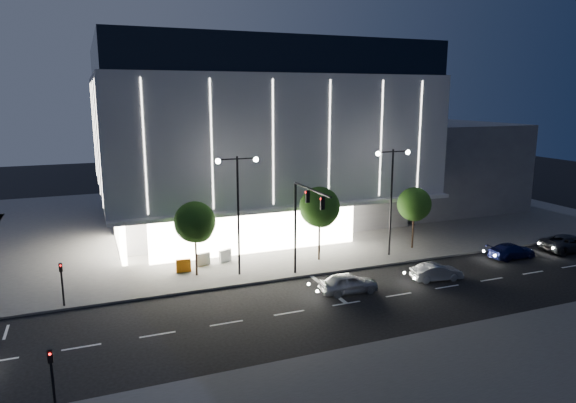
{
  "coord_description": "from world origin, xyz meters",
  "views": [
    {
      "loc": [
        -13.02,
        -29.13,
        13.24
      ],
      "look_at": [
        1.61,
        7.79,
        5.0
      ],
      "focal_mm": 32.0,
      "sensor_mm": 36.0,
      "label": 1
    }
  ],
  "objects_px": {
    "street_lamp_east": "(392,186)",
    "barrier_b": "(203,259)",
    "ped_signal_near": "(52,374)",
    "traffic_mast": "(303,214)",
    "car_second": "(437,272)",
    "car_fourth": "(570,243)",
    "tree_right": "(414,206)",
    "street_lamp_west": "(238,198)",
    "barrier_a": "(184,266)",
    "ped_signal_far": "(62,280)",
    "tree_mid": "(320,209)",
    "car_third": "(512,251)",
    "barrier_d": "(225,256)",
    "tree_left": "(195,224)",
    "car_lead": "(348,283)"
  },
  "relations": [
    {
      "from": "barrier_d",
      "to": "street_lamp_west",
      "type": "bearing_deg",
      "value": -110.25
    },
    {
      "from": "car_third",
      "to": "barrier_d",
      "type": "distance_m",
      "value": 23.61
    },
    {
      "from": "ped_signal_near",
      "to": "car_third",
      "type": "relative_size",
      "value": 0.71
    },
    {
      "from": "traffic_mast",
      "to": "car_second",
      "type": "height_order",
      "value": "traffic_mast"
    },
    {
      "from": "tree_left",
      "to": "barrier_a",
      "type": "xyz_separation_m",
      "value": [
        -0.81,
        1.0,
        -3.38
      ]
    },
    {
      "from": "barrier_b",
      "to": "barrier_d",
      "type": "relative_size",
      "value": 1.0
    },
    {
      "from": "street_lamp_west",
      "to": "ped_signal_near",
      "type": "bearing_deg",
      "value": -131.63
    },
    {
      "from": "tree_mid",
      "to": "barrier_d",
      "type": "relative_size",
      "value": 5.59
    },
    {
      "from": "street_lamp_east",
      "to": "barrier_b",
      "type": "xyz_separation_m",
      "value": [
        -15.07,
        3.01,
        -5.31
      ]
    },
    {
      "from": "tree_left",
      "to": "car_lead",
      "type": "distance_m",
      "value": 11.81
    },
    {
      "from": "car_second",
      "to": "barrier_b",
      "type": "distance_m",
      "value": 17.72
    },
    {
      "from": "car_third",
      "to": "street_lamp_west",
      "type": "bearing_deg",
      "value": 78.45
    },
    {
      "from": "car_lead",
      "to": "barrier_b",
      "type": "distance_m",
      "value": 12.02
    },
    {
      "from": "traffic_mast",
      "to": "barrier_b",
      "type": "relative_size",
      "value": 6.43
    },
    {
      "from": "tree_right",
      "to": "car_lead",
      "type": "height_order",
      "value": "tree_right"
    },
    {
      "from": "traffic_mast",
      "to": "barrier_d",
      "type": "relative_size",
      "value": 6.43
    },
    {
      "from": "barrier_b",
      "to": "tree_left",
      "type": "bearing_deg",
      "value": -126.59
    },
    {
      "from": "street_lamp_west",
      "to": "tree_mid",
      "type": "bearing_deg",
      "value": 8.26
    },
    {
      "from": "street_lamp_east",
      "to": "ped_signal_near",
      "type": "bearing_deg",
      "value": -151.63
    },
    {
      "from": "car_fourth",
      "to": "barrier_b",
      "type": "distance_m",
      "value": 31.33
    },
    {
      "from": "car_second",
      "to": "barrier_a",
      "type": "xyz_separation_m",
      "value": [
        -16.91,
        8.13,
        0.03
      ]
    },
    {
      "from": "ped_signal_near",
      "to": "car_second",
      "type": "height_order",
      "value": "ped_signal_near"
    },
    {
      "from": "street_lamp_east",
      "to": "barrier_b",
      "type": "height_order",
      "value": "street_lamp_east"
    },
    {
      "from": "tree_right",
      "to": "barrier_b",
      "type": "height_order",
      "value": "tree_right"
    },
    {
      "from": "traffic_mast",
      "to": "car_fourth",
      "type": "distance_m",
      "value": 24.81
    },
    {
      "from": "barrier_a",
      "to": "ped_signal_far",
      "type": "bearing_deg",
      "value": -155.15
    },
    {
      "from": "ped_signal_far",
      "to": "tree_left",
      "type": "height_order",
      "value": "tree_left"
    },
    {
      "from": "tree_right",
      "to": "barrier_d",
      "type": "height_order",
      "value": "tree_right"
    },
    {
      "from": "tree_right",
      "to": "barrier_d",
      "type": "bearing_deg",
      "value": 172.17
    },
    {
      "from": "tree_left",
      "to": "car_third",
      "type": "distance_m",
      "value": 25.93
    },
    {
      "from": "tree_mid",
      "to": "car_third",
      "type": "distance_m",
      "value": 16.45
    },
    {
      "from": "ped_signal_far",
      "to": "car_fourth",
      "type": "xyz_separation_m",
      "value": [
        40.37,
        -2.92,
        -1.17
      ]
    },
    {
      "from": "ped_signal_far",
      "to": "tree_mid",
      "type": "relative_size",
      "value": 0.49
    },
    {
      "from": "ped_signal_far",
      "to": "car_third",
      "type": "xyz_separation_m",
      "value": [
        34.22,
        -2.59,
        -1.27
      ]
    },
    {
      "from": "ped_signal_near",
      "to": "barrier_b",
      "type": "bearing_deg",
      "value": 58.97
    },
    {
      "from": "tree_right",
      "to": "car_fourth",
      "type": "distance_m",
      "value": 13.86
    },
    {
      "from": "ped_signal_near",
      "to": "tree_right",
      "type": "relative_size",
      "value": 0.54
    },
    {
      "from": "street_lamp_east",
      "to": "car_third",
      "type": "relative_size",
      "value": 2.12
    },
    {
      "from": "traffic_mast",
      "to": "car_second",
      "type": "xyz_separation_m",
      "value": [
        9.13,
        -3.44,
        -4.41
      ]
    },
    {
      "from": "traffic_mast",
      "to": "car_fourth",
      "type": "bearing_deg",
      "value": -4.14
    },
    {
      "from": "street_lamp_east",
      "to": "ped_signal_far",
      "type": "height_order",
      "value": "street_lamp_east"
    },
    {
      "from": "street_lamp_west",
      "to": "street_lamp_east",
      "type": "height_order",
      "value": "same"
    },
    {
      "from": "tree_left",
      "to": "barrier_b",
      "type": "height_order",
      "value": "tree_left"
    },
    {
      "from": "tree_right",
      "to": "car_lead",
      "type": "xyz_separation_m",
      "value": [
        -10.03,
        -6.91,
        -3.19
      ]
    },
    {
      "from": "street_lamp_east",
      "to": "ped_signal_far",
      "type": "distance_m",
      "value": 25.37
    },
    {
      "from": "tree_mid",
      "to": "barrier_a",
      "type": "distance_m",
      "value": 11.46
    },
    {
      "from": "street_lamp_west",
      "to": "car_fourth",
      "type": "xyz_separation_m",
      "value": [
        28.37,
        -4.42,
        -5.24
      ]
    },
    {
      "from": "ped_signal_near",
      "to": "barrier_d",
      "type": "distance_m",
      "value": 20.52
    },
    {
      "from": "street_lamp_east",
      "to": "barrier_b",
      "type": "bearing_deg",
      "value": 168.7
    },
    {
      "from": "ped_signal_near",
      "to": "barrier_b",
      "type": "distance_m",
      "value": 19.31
    }
  ]
}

